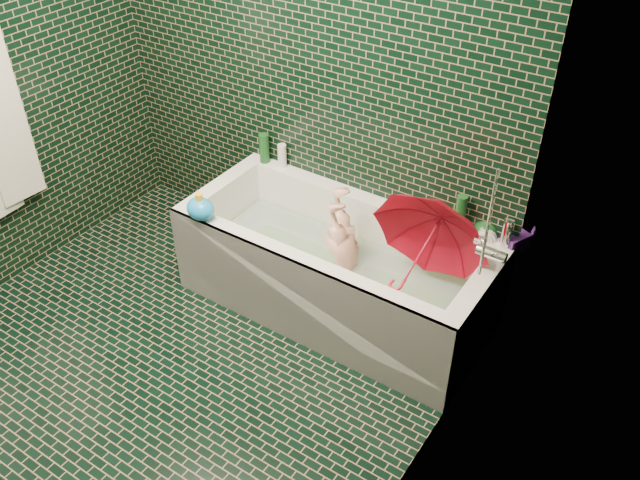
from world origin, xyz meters
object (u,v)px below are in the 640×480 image
Objects in this scene: child at (347,261)px; bath_toy at (200,209)px; bathtub at (335,277)px; rubber_duck at (448,218)px; umbrella at (421,251)px.

child is 0.84m from bath_toy.
rubber_duck reaches higher than bathtub.
child is at bearing 54.14° from bathtub.
child is at bearing 20.09° from bath_toy.
bath_toy is at bearing -161.75° from umbrella.
umbrella is at bearing -88.88° from rubber_duck.
umbrella is at bearing -1.55° from bathtub.
rubber_duck is 1.31m from bath_toy.
bath_toy reaches higher than rubber_duck.
bathtub is 0.65m from umbrella.
umbrella reaches higher than rubber_duck.
bathtub is 0.83m from bath_toy.
rubber_duck is (0.43, 0.30, 0.28)m from child.
child is at bearing -148.21° from rubber_duck.
child is (0.04, 0.06, 0.10)m from bathtub.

